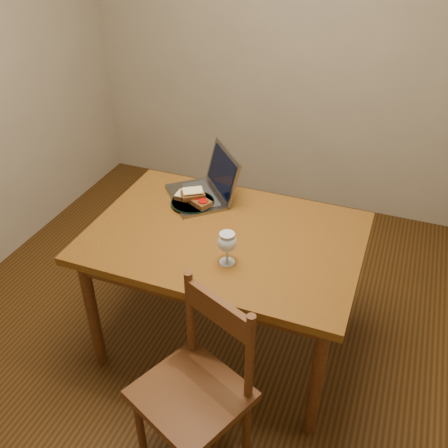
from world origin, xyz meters
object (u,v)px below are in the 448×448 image
(milk_glass, at_px, (227,248))
(laptop, at_px, (208,185))
(table, at_px, (225,248))
(plate, at_px, (193,203))
(chair, at_px, (195,383))

(milk_glass, relative_size, laptop, 0.34)
(table, distance_m, plate, 0.33)
(laptop, bearing_deg, table, -6.46)
(plate, xyz_separation_m, milk_glass, (0.34, -0.39, 0.07))
(chair, distance_m, laptop, 1.07)
(table, relative_size, milk_glass, 8.10)
(milk_glass, height_order, laptop, laptop)
(table, bearing_deg, chair, -79.12)
(chair, bearing_deg, table, 124.37)
(chair, xyz_separation_m, milk_glass, (-0.04, 0.46, 0.34))
(chair, height_order, milk_glass, milk_glass)
(laptop, bearing_deg, plate, -62.17)
(table, distance_m, laptop, 0.40)
(table, distance_m, milk_glass, 0.27)
(chair, height_order, laptop, laptop)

